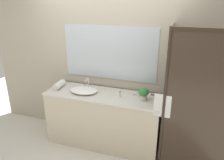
{
  "coord_description": "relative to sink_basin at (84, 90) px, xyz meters",
  "views": [
    {
      "loc": [
        1.14,
        -2.92,
        2.33
      ],
      "look_at": [
        0.15,
        0.0,
        1.15
      ],
      "focal_mm": 35.76,
      "sensor_mm": 36.0,
      "label": 1
    }
  ],
  "objects": [
    {
      "name": "amenity_bottle_conditioner",
      "position": [
        1.1,
        0.13,
        0.01
      ],
      "size": [
        0.03,
        0.03,
        0.08
      ],
      "color": "silver",
      "rests_on": "vanity_cabinet"
    },
    {
      "name": "shower_enclosure",
      "position": [
        1.59,
        -0.16,
        0.09
      ],
      "size": [
        1.2,
        0.59,
        2.0
      ],
      "color": "#2D2319",
      "rests_on": "ground_plane"
    },
    {
      "name": "potted_plant",
      "position": [
        0.94,
        0.03,
        0.07
      ],
      "size": [
        0.15,
        0.15,
        0.19
      ],
      "color": "beige",
      "rests_on": "vanity_cabinet"
    },
    {
      "name": "faucet",
      "position": [
        0.0,
        0.17,
        0.03
      ],
      "size": [
        0.17,
        0.16,
        0.17
      ],
      "color": "silver",
      "rests_on": "vanity_cabinet"
    },
    {
      "name": "wall_back_with_mirror",
      "position": [
        0.31,
        0.37,
        0.37
      ],
      "size": [
        4.4,
        0.06,
        2.6
      ],
      "color": "#B2A893",
      "rests_on": "ground_plane"
    },
    {
      "name": "amenity_bottle_body_wash",
      "position": [
        0.59,
        0.02,
        0.01
      ],
      "size": [
        0.03,
        0.03,
        0.09
      ],
      "color": "silver",
      "rests_on": "vanity_cabinet"
    },
    {
      "name": "ground_plane",
      "position": [
        0.31,
        0.03,
        -0.93
      ],
      "size": [
        8.0,
        8.0,
        0.0
      ],
      "primitive_type": "plane",
      "color": "silver"
    },
    {
      "name": "soap_dish",
      "position": [
        0.79,
        0.15,
        -0.02
      ],
      "size": [
        0.1,
        0.07,
        0.04
      ],
      "color": "silver",
      "rests_on": "vanity_cabinet"
    },
    {
      "name": "sink_basin",
      "position": [
        0.0,
        0.0,
        0.0
      ],
      "size": [
        0.45,
        0.32,
        0.07
      ],
      "primitive_type": "ellipsoid",
      "color": "white",
      "rests_on": "vanity_cabinet"
    },
    {
      "name": "vanity_cabinet",
      "position": [
        0.31,
        0.04,
        -0.48
      ],
      "size": [
        1.8,
        0.58,
        0.9
      ],
      "color": "beige",
      "rests_on": "ground_plane"
    },
    {
      "name": "amenity_bottle_lotion",
      "position": [
        0.9,
        0.24,
        0.01
      ],
      "size": [
        0.03,
        0.03,
        0.09
      ],
      "color": "silver",
      "rests_on": "vanity_cabinet"
    },
    {
      "name": "rolled_towel_near_edge",
      "position": [
        -0.45,
        0.03,
        0.02
      ],
      "size": [
        0.12,
        0.25,
        0.11
      ],
      "primitive_type": "cylinder",
      "rotation": [
        1.57,
        0.0,
        0.04
      ],
      "color": "white",
      "rests_on": "vanity_cabinet"
    }
  ]
}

